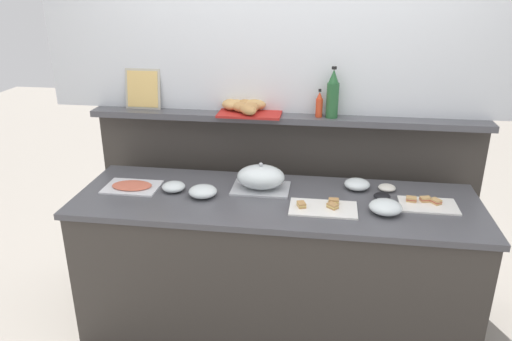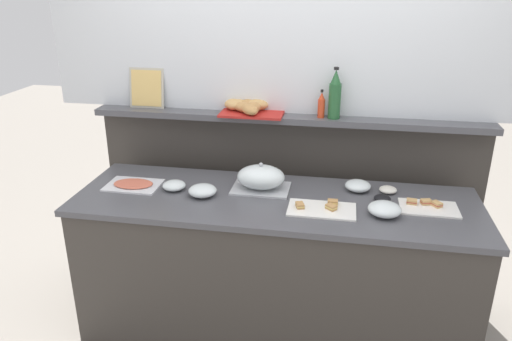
# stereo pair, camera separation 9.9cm
# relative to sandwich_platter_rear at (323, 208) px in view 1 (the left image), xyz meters

# --- Properties ---
(ground_plane) EXTENTS (12.00, 12.00, 0.00)m
(ground_plane) POSITION_rel_sandwich_platter_rear_xyz_m (-0.27, 0.70, -0.93)
(ground_plane) COLOR gray
(buffet_counter) EXTENTS (2.32, 0.74, 0.92)m
(buffet_counter) POSITION_rel_sandwich_platter_rear_xyz_m (-0.27, 0.10, -0.47)
(buffet_counter) COLOR #3D3833
(buffet_counter) RESTS_ON ground_plane
(back_ledge_unit) EXTENTS (2.54, 0.22, 1.29)m
(back_ledge_unit) POSITION_rel_sandwich_platter_rear_xyz_m (-0.27, 0.65, -0.25)
(back_ledge_unit) COLOR #3D3833
(back_ledge_unit) RESTS_ON ground_plane
(upper_wall_panel) EXTENTS (3.14, 0.08, 1.31)m
(upper_wall_panel) POSITION_rel_sandwich_platter_rear_xyz_m (-0.27, 0.67, 1.01)
(upper_wall_panel) COLOR silver
(upper_wall_panel) RESTS_ON back_ledge_unit
(sandwich_platter_rear) EXTENTS (0.37, 0.21, 0.04)m
(sandwich_platter_rear) POSITION_rel_sandwich_platter_rear_xyz_m (0.00, 0.00, 0.00)
(sandwich_platter_rear) COLOR white
(sandwich_platter_rear) RESTS_ON buffet_counter
(sandwich_platter_front) EXTENTS (0.31, 0.20, 0.04)m
(sandwich_platter_front) POSITION_rel_sandwich_platter_rear_xyz_m (0.57, 0.13, 0.00)
(sandwich_platter_front) COLOR white
(sandwich_platter_front) RESTS_ON buffet_counter
(cold_cuts_platter) EXTENTS (0.32, 0.23, 0.02)m
(cold_cuts_platter) POSITION_rel_sandwich_platter_rear_xyz_m (-1.14, 0.13, 0.00)
(cold_cuts_platter) COLOR silver
(cold_cuts_platter) RESTS_ON buffet_counter
(serving_cloche) EXTENTS (0.34, 0.24, 0.17)m
(serving_cloche) POSITION_rel_sandwich_platter_rear_xyz_m (-0.37, 0.22, 0.06)
(serving_cloche) COLOR #B7BABF
(serving_cloche) RESTS_ON buffet_counter
(glass_bowl_large) EXTENTS (0.14, 0.14, 0.05)m
(glass_bowl_large) POSITION_rel_sandwich_platter_rear_xyz_m (-0.88, 0.12, 0.02)
(glass_bowl_large) COLOR silver
(glass_bowl_large) RESTS_ON buffet_counter
(glass_bowl_medium) EXTENTS (0.15, 0.15, 0.06)m
(glass_bowl_medium) POSITION_rel_sandwich_platter_rear_xyz_m (0.20, 0.30, 0.02)
(glass_bowl_medium) COLOR silver
(glass_bowl_medium) RESTS_ON buffet_counter
(glass_bowl_small) EXTENTS (0.18, 0.18, 0.07)m
(glass_bowl_small) POSITION_rel_sandwich_platter_rear_xyz_m (0.33, -0.00, 0.02)
(glass_bowl_small) COLOR silver
(glass_bowl_small) RESTS_ON buffet_counter
(glass_bowl_extra) EXTENTS (0.16, 0.16, 0.07)m
(glass_bowl_extra) POSITION_rel_sandwich_platter_rear_xyz_m (-0.69, 0.07, 0.02)
(glass_bowl_extra) COLOR silver
(glass_bowl_extra) RESTS_ON buffet_counter
(condiment_bowl_teal) EXTENTS (0.10, 0.10, 0.04)m
(condiment_bowl_teal) POSITION_rel_sandwich_platter_rear_xyz_m (0.37, 0.31, 0.01)
(condiment_bowl_teal) COLOR silver
(condiment_bowl_teal) RESTS_ON buffet_counter
(condiment_bowl_cream) EXTENTS (0.10, 0.10, 0.03)m
(condiment_bowl_cream) POSITION_rel_sandwich_platter_rear_xyz_m (0.33, 0.18, 0.01)
(condiment_bowl_cream) COLOR black
(condiment_bowl_cream) RESTS_ON buffet_counter
(hot_sauce_bottle) EXTENTS (0.04, 0.04, 0.18)m
(hot_sauce_bottle) POSITION_rel_sandwich_platter_rear_xyz_m (-0.05, 0.56, 0.43)
(hot_sauce_bottle) COLOR red
(hot_sauce_bottle) RESTS_ON back_ledge_unit
(wine_bottle_green) EXTENTS (0.08, 0.08, 0.32)m
(wine_bottle_green) POSITION_rel_sandwich_platter_rear_xyz_m (0.02, 0.56, 0.50)
(wine_bottle_green) COLOR #23562D
(wine_bottle_green) RESTS_ON back_ledge_unit
(bread_basket) EXTENTS (0.40, 0.32, 0.08)m
(bread_basket) POSITION_rel_sandwich_platter_rear_xyz_m (-0.53, 0.58, 0.40)
(bread_basket) COLOR #B2231E
(bread_basket) RESTS_ON back_ledge_unit
(framed_picture) EXTENTS (0.24, 0.06, 0.26)m
(framed_picture) POSITION_rel_sandwich_platter_rear_xyz_m (-1.21, 0.61, 0.49)
(framed_picture) COLOR #B2AD9E
(framed_picture) RESTS_ON back_ledge_unit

